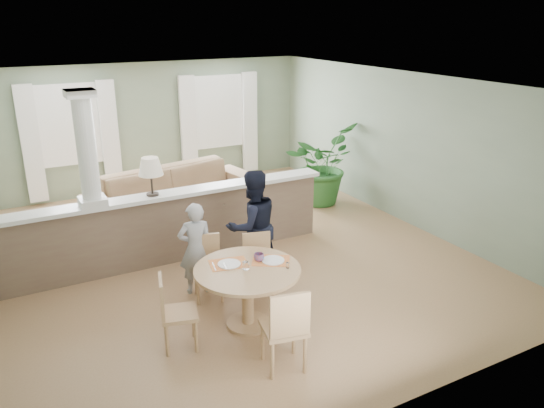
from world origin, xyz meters
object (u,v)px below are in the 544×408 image
chair_far_boy (207,264)px  chair_side (173,310)px  dining_table (248,280)px  chair_far_man (258,263)px  sofa (177,195)px  chair_near (286,326)px  child_person (196,249)px  houseplant (320,164)px  man_person (253,226)px

chair_far_boy → chair_side: size_ratio=0.97×
dining_table → chair_far_man: (0.45, 0.61, -0.13)m
sofa → chair_near: size_ratio=3.24×
sofa → child_person: bearing=-113.7°
chair_far_man → chair_side: chair_side is taller
child_person → chair_far_boy: bearing=131.6°
chair_far_man → dining_table: bearing=-111.2°
houseplant → chair_far_man: bearing=-135.2°
dining_table → chair_far_boy: 0.94m
sofa → chair_far_boy: sofa is taller
houseplant → chair_side: (-4.22, -3.43, -0.31)m
chair_near → man_person: size_ratio=0.61×
dining_table → chair_side: (-0.95, -0.02, -0.13)m
chair_near → child_person: child_person is taller
sofa → chair_near: 4.89m
chair_near → sofa: bearing=-84.1°
dining_table → chair_near: 1.00m
dining_table → chair_far_boy: dining_table is taller
man_person → houseplant: bearing=-140.7°
chair_far_boy → chair_far_man: size_ratio=0.98×
chair_far_man → chair_near: 1.68m
chair_far_boy → man_person: (0.75, 0.14, 0.34)m
houseplant → dining_table: bearing=-133.8°
chair_far_boy → man_person: man_person is taller
chair_far_boy → child_person: size_ratio=0.66×
chair_side → houseplant: bearing=-36.1°
chair_far_man → child_person: (-0.70, 0.48, 0.17)m
houseplant → chair_far_boy: (-3.43, -2.49, -0.32)m
houseplant → chair_near: size_ratio=1.61×
chair_far_boy → chair_side: (-0.79, -0.94, 0.01)m
chair_near → child_person: size_ratio=0.76×
sofa → chair_far_man: sofa is taller
chair_far_man → chair_near: chair_near is taller
sofa → chair_side: size_ratio=3.62×
chair_near → chair_far_boy: bearing=-75.3°
chair_side → child_person: child_person is taller
sofa → dining_table: size_ratio=2.51×
sofa → chair_far_boy: size_ratio=3.73×
chair_far_boy → man_person: size_ratio=0.53×
sofa → chair_near: chair_near is taller
dining_table → chair_near: chair_near is taller
houseplant → man_person: bearing=-138.7°
dining_table → sofa: bearing=83.8°
chair_far_boy → child_person: child_person is taller
chair_side → child_person: (0.70, 1.10, 0.16)m
chair_far_man → child_person: 0.86m
child_person → sofa: bearing=-92.1°
houseplant → dining_table: size_ratio=1.25×
chair_far_boy → chair_far_man: 0.68m
dining_table → chair_far_boy: size_ratio=1.49×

